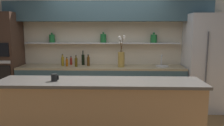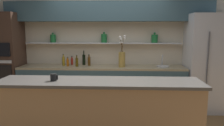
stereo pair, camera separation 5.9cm
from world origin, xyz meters
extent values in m
cube|color=beige|center=(0.00, 1.60, 1.30)|extent=(5.20, 0.10, 2.60)
cube|color=#B7B7BC|center=(-0.13, 1.46, 1.41)|extent=(3.45, 0.18, 0.02)
cylinder|color=#19602D|center=(-1.24, 1.45, 1.51)|extent=(0.12, 0.12, 0.18)
sphere|color=#19602D|center=(-1.24, 1.45, 1.62)|extent=(0.04, 0.04, 0.04)
cylinder|color=#19602D|center=(-0.09, 1.45, 1.51)|extent=(0.13, 0.13, 0.19)
sphere|color=#19602D|center=(-0.09, 1.45, 1.63)|extent=(0.05, 0.05, 0.05)
cylinder|color=#19602D|center=(1.02, 1.45, 1.51)|extent=(0.14, 0.14, 0.18)
sphere|color=#19602D|center=(1.02, 1.45, 1.62)|extent=(0.05, 0.05, 0.05)
cube|color=#334C56|center=(0.00, 1.38, 2.09)|extent=(4.42, 0.34, 0.42)
cube|color=#334C56|center=(-0.13, 1.24, 0.44)|extent=(3.55, 0.62, 0.88)
cube|color=gray|center=(-0.13, 1.24, 0.90)|extent=(3.55, 0.62, 0.04)
cube|color=tan|center=(0.00, -0.54, 0.49)|extent=(2.72, 0.55, 0.98)
cube|color=#56514C|center=(0.00, -0.54, 1.00)|extent=(2.78, 0.61, 0.04)
cube|color=#B7B7BC|center=(2.13, 1.20, 1.01)|extent=(0.93, 0.70, 2.02)
cylinder|color=#4C4C51|center=(1.97, 0.83, 1.11)|extent=(0.02, 0.02, 1.11)
cube|color=#3D281E|center=(-2.26, 1.24, 1.03)|extent=(0.68, 0.62, 2.06)
cylinder|color=olive|center=(0.31, 1.16, 1.08)|extent=(0.14, 0.14, 0.32)
cylinder|color=#4C3319|center=(0.32, 1.17, 1.38)|extent=(0.03, 0.06, 0.29)
sphere|color=silver|center=(0.36, 1.19, 1.53)|extent=(0.05, 0.05, 0.05)
cylinder|color=#4C3319|center=(0.31, 1.19, 1.33)|extent=(0.05, 0.01, 0.18)
sphere|color=silver|center=(0.31, 1.23, 1.42)|extent=(0.06, 0.06, 0.06)
cylinder|color=#4C3319|center=(0.30, 1.14, 1.37)|extent=(0.05, 0.03, 0.27)
sphere|color=silver|center=(0.29, 1.11, 1.51)|extent=(0.05, 0.05, 0.05)
cylinder|color=#4C3319|center=(0.30, 1.15, 1.39)|extent=(0.07, 0.06, 0.31)
sphere|color=silver|center=(0.27, 1.12, 1.55)|extent=(0.06, 0.06, 0.06)
cylinder|color=#4C3319|center=(0.30, 1.17, 1.33)|extent=(0.01, 0.01, 0.20)
sphere|color=silver|center=(0.27, 1.19, 1.43)|extent=(0.04, 0.04, 0.04)
cylinder|color=#4C3319|center=(0.33, 1.17, 1.40)|extent=(0.03, 0.07, 0.32)
sphere|color=silver|center=(0.36, 1.18, 1.57)|extent=(0.05, 0.05, 0.05)
cylinder|color=#B7B7BC|center=(1.18, 1.24, 0.93)|extent=(0.27, 0.27, 0.02)
cylinder|color=#B7B7BC|center=(1.18, 1.34, 1.05)|extent=(0.02, 0.02, 0.22)
cylinder|color=#B7B7BC|center=(1.18, 1.28, 1.16)|extent=(0.02, 0.12, 0.02)
cylinder|color=maroon|center=(-0.82, 1.42, 0.99)|extent=(0.05, 0.05, 0.14)
cylinder|color=maroon|center=(-0.82, 1.42, 1.08)|extent=(0.03, 0.03, 0.04)
cylinder|color=black|center=(-0.82, 1.42, 1.11)|extent=(0.03, 0.03, 0.01)
cylinder|color=#47380A|center=(-1.00, 1.36, 1.00)|extent=(0.06, 0.06, 0.16)
cylinder|color=#47380A|center=(-1.00, 1.36, 1.10)|extent=(0.03, 0.03, 0.05)
cylinder|color=black|center=(-1.00, 1.36, 1.14)|extent=(0.03, 0.03, 0.01)
cylinder|color=#9E4C0A|center=(-0.87, 1.22, 0.99)|extent=(0.05, 0.05, 0.15)
cylinder|color=#9E4C0A|center=(-0.87, 1.22, 1.08)|extent=(0.03, 0.03, 0.04)
cylinder|color=black|center=(-0.87, 1.22, 1.11)|extent=(0.03, 0.03, 0.01)
cylinder|color=#47380A|center=(-0.66, 1.18, 1.01)|extent=(0.06, 0.06, 0.18)
cylinder|color=#47380A|center=(-0.66, 1.18, 1.13)|extent=(0.03, 0.03, 0.05)
cylinder|color=black|center=(-0.66, 1.18, 1.16)|extent=(0.03, 0.03, 0.01)
cylinder|color=black|center=(-0.55, 1.42, 1.03)|extent=(0.07, 0.07, 0.23)
cylinder|color=black|center=(-0.55, 1.42, 1.19)|extent=(0.02, 0.02, 0.08)
cylinder|color=black|center=(-0.55, 1.42, 1.23)|extent=(0.03, 0.03, 0.01)
cylinder|color=olive|center=(-0.97, 1.27, 1.02)|extent=(0.06, 0.06, 0.19)
cylinder|color=olive|center=(-0.97, 1.27, 1.14)|extent=(0.03, 0.03, 0.05)
cylinder|color=black|center=(-0.97, 1.27, 1.17)|extent=(0.03, 0.03, 0.01)
cylinder|color=#4C2D0C|center=(-0.41, 1.30, 1.01)|extent=(0.06, 0.06, 0.19)
cylinder|color=#4C2D0C|center=(-0.41, 1.30, 1.13)|extent=(0.03, 0.03, 0.04)
cylinder|color=black|center=(-0.41, 1.30, 1.16)|extent=(0.03, 0.03, 0.01)
cylinder|color=black|center=(-0.61, -0.58, 1.07)|extent=(0.08, 0.08, 0.10)
cube|color=black|center=(-0.55, -0.58, 1.07)|extent=(0.02, 0.01, 0.06)
camera|label=1|loc=(0.26, -3.41, 1.70)|focal=35.00mm
camera|label=2|loc=(0.32, -3.41, 1.70)|focal=35.00mm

